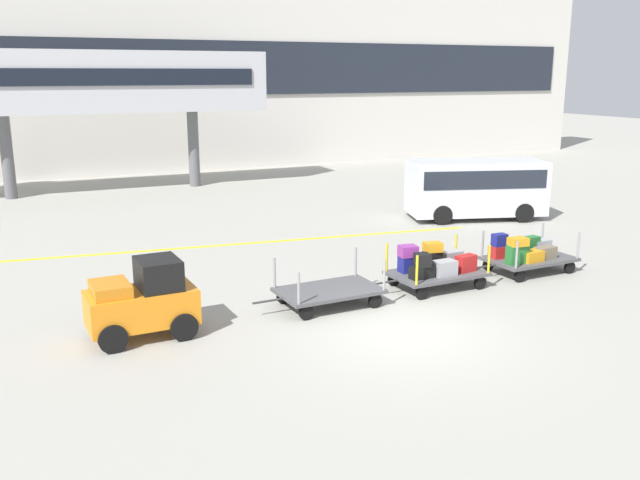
{
  "coord_description": "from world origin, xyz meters",
  "views": [
    {
      "loc": [
        -7.04,
        -11.26,
        5.16
      ],
      "look_at": [
        -0.98,
        1.94,
        1.59
      ],
      "focal_mm": 38.42,
      "sensor_mm": 36.0,
      "label": 1
    }
  ],
  "objects_px": {
    "baggage_cart_middle": "(435,267)",
    "baggage_cart_tail": "(526,253)",
    "shuttle_van": "(476,185)",
    "baggage_tug": "(143,301)",
    "baggage_cart_lead": "(329,291)"
  },
  "relations": [
    {
      "from": "baggage_cart_middle",
      "to": "baggage_cart_tail",
      "type": "bearing_deg",
      "value": 2.57
    },
    {
      "from": "baggage_cart_middle",
      "to": "shuttle_van",
      "type": "relative_size",
      "value": 0.59
    },
    {
      "from": "baggage_cart_middle",
      "to": "shuttle_van",
      "type": "height_order",
      "value": "shuttle_van"
    },
    {
      "from": "baggage_cart_lead",
      "to": "baggage_cart_middle",
      "type": "bearing_deg",
      "value": 2.55
    },
    {
      "from": "baggage_tug",
      "to": "baggage_cart_lead",
      "type": "distance_m",
      "value": 4.18
    },
    {
      "from": "baggage_tug",
      "to": "baggage_cart_middle",
      "type": "xyz_separation_m",
      "value": [
        7.11,
        0.3,
        -0.22
      ]
    },
    {
      "from": "baggage_tug",
      "to": "baggage_cart_middle",
      "type": "relative_size",
      "value": 0.71
    },
    {
      "from": "baggage_tug",
      "to": "shuttle_van",
      "type": "relative_size",
      "value": 0.42
    },
    {
      "from": "baggage_cart_tail",
      "to": "baggage_tug",
      "type": "bearing_deg",
      "value": -177.56
    },
    {
      "from": "baggage_cart_tail",
      "to": "baggage_cart_lead",
      "type": "bearing_deg",
      "value": -177.44
    },
    {
      "from": "baggage_cart_middle",
      "to": "baggage_tug",
      "type": "bearing_deg",
      "value": -177.61
    },
    {
      "from": "baggage_cart_lead",
      "to": "baggage_cart_middle",
      "type": "distance_m",
      "value": 2.97
    },
    {
      "from": "baggage_cart_lead",
      "to": "shuttle_van",
      "type": "relative_size",
      "value": 0.59
    },
    {
      "from": "baggage_tug",
      "to": "baggage_cart_lead",
      "type": "height_order",
      "value": "baggage_tug"
    },
    {
      "from": "baggage_cart_lead",
      "to": "baggage_cart_middle",
      "type": "xyz_separation_m",
      "value": [
        2.96,
        0.13,
        0.19
      ]
    }
  ]
}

